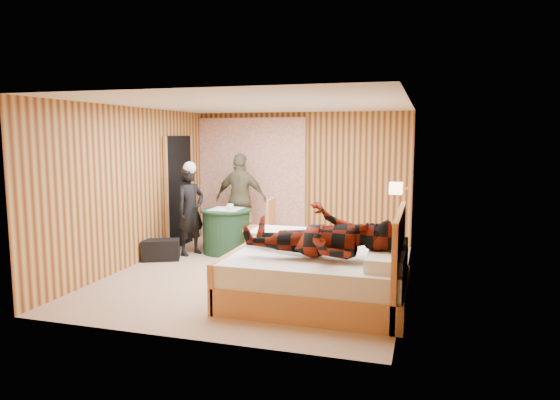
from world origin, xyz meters
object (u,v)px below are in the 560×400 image
(wall_lamp, at_px, (396,188))
(man_on_bed, at_px, (320,224))
(bed, at_px, (320,274))
(round_table, at_px, (226,231))
(woman_standing, at_px, (191,211))
(duffel_bag, at_px, (161,250))
(man_at_table, at_px, (241,199))
(chair_far, at_px, (240,216))
(chair_near, at_px, (264,223))
(nightstand, at_px, (389,262))

(wall_lamp, height_order, man_on_bed, man_on_bed)
(wall_lamp, bearing_deg, bed, -119.81)
(wall_lamp, relative_size, bed, 0.12)
(round_table, relative_size, woman_standing, 0.57)
(duffel_bag, bearing_deg, round_table, 20.22)
(man_at_table, bearing_deg, round_table, 90.82)
(round_table, bearing_deg, wall_lamp, -13.23)
(chair_far, relative_size, chair_near, 0.93)
(chair_far, xyz_separation_m, man_at_table, (0.01, 0.04, 0.32))
(bed, height_order, chair_far, bed)
(nightstand, distance_m, round_table, 3.08)
(round_table, relative_size, duffel_bag, 1.46)
(chair_far, xyz_separation_m, chair_near, (0.75, -0.80, 0.04))
(chair_far, bearing_deg, round_table, -98.19)
(duffel_bag, bearing_deg, chair_far, 37.33)
(bed, distance_m, duffel_bag, 3.24)
(chair_far, xyz_separation_m, duffel_bag, (-0.82, -1.51, -0.37))
(wall_lamp, relative_size, chair_far, 0.28)
(chair_far, bearing_deg, man_on_bed, -63.48)
(bed, distance_m, chair_near, 2.44)
(wall_lamp, relative_size, man_at_table, 0.15)
(wall_lamp, bearing_deg, chair_far, 154.85)
(man_on_bed, bearing_deg, bed, 97.87)
(man_at_table, bearing_deg, man_on_bed, 126.08)
(round_table, height_order, man_on_bed, man_on_bed)
(chair_near, height_order, duffel_bag, chair_near)
(wall_lamp, xyz_separation_m, duffel_bag, (-3.77, -0.13, -1.13))
(woman_standing, distance_m, man_at_table, 1.18)
(duffel_bag, height_order, man_at_table, man_at_table)
(bed, height_order, woman_standing, woman_standing)
(woman_standing, bearing_deg, man_on_bed, -103.18)
(man_at_table, xyz_separation_m, man_on_bed, (2.17, -3.06, 0.16))
(nightstand, relative_size, woman_standing, 0.38)
(duffel_bag, xyz_separation_m, man_at_table, (0.83, 1.55, 0.69))
(nightstand, xyz_separation_m, man_at_table, (-2.90, 1.78, 0.57))
(nightstand, relative_size, round_table, 0.65)
(chair_far, distance_m, duffel_bag, 1.76)
(nightstand, xyz_separation_m, woman_standing, (-3.43, 0.73, 0.48))
(round_table, relative_size, man_at_table, 0.51)
(chair_far, relative_size, woman_standing, 0.61)
(wall_lamp, height_order, man_at_table, man_at_table)
(round_table, bearing_deg, nightstand, -19.77)
(duffel_bag, xyz_separation_m, woman_standing, (0.30, 0.51, 0.60))
(man_on_bed, bearing_deg, nightstand, 60.41)
(nightstand, bearing_deg, man_on_bed, -119.59)
(wall_lamp, relative_size, duffel_bag, 0.43)
(chair_far, height_order, man_at_table, man_at_table)
(duffel_bag, relative_size, man_at_table, 0.35)
(nightstand, height_order, duffel_bag, nightstand)
(chair_near, bearing_deg, nightstand, 63.43)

